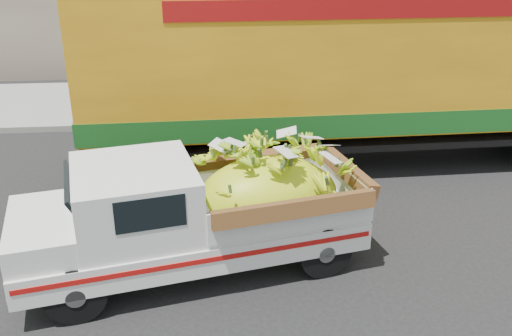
{
  "coord_description": "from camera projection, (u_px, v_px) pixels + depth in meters",
  "views": [
    {
      "loc": [
        -0.98,
        -6.87,
        4.72
      ],
      "look_at": [
        -0.27,
        1.26,
        1.19
      ],
      "focal_mm": 40.0,
      "sensor_mm": 36.0,
      "label": 1
    }
  ],
  "objects": [
    {
      "name": "semi_trailer",
      "position": [
        379.0,
        62.0,
        11.54
      ],
      "size": [
        12.02,
        2.86,
        3.8
      ],
      "rotation": [
        0.0,
        0.0,
        0.03
      ],
      "color": "black",
      "rests_on": "ground"
    },
    {
      "name": "ground",
      "position": [
        282.0,
        278.0,
        8.23
      ],
      "size": [
        100.0,
        100.0,
        0.0
      ],
      "primitive_type": "plane",
      "color": "black",
      "rests_on": "ground"
    },
    {
      "name": "curb",
      "position": [
        248.0,
        122.0,
        14.4
      ],
      "size": [
        60.0,
        0.25,
        0.15
      ],
      "primitive_type": "cube",
      "color": "gray",
      "rests_on": "ground"
    },
    {
      "name": "pickup_truck",
      "position": [
        217.0,
        208.0,
        8.23
      ],
      "size": [
        5.15,
        2.79,
        1.71
      ],
      "rotation": [
        0.0,
        0.0,
        0.22
      ],
      "color": "black",
      "rests_on": "ground"
    },
    {
      "name": "sidewalk",
      "position": [
        242.0,
        99.0,
        16.32
      ],
      "size": [
        60.0,
        4.0,
        0.14
      ],
      "primitive_type": "cube",
      "color": "gray",
      "rests_on": "ground"
    }
  ]
}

